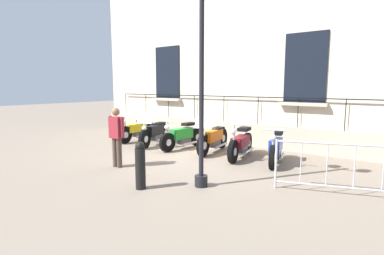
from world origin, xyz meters
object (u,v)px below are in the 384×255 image
at_px(motorcycle_black, 155,133).
at_px(motorcycle_green, 183,136).
at_px(motorcycle_yellow, 137,130).
at_px(crowd_barrier, 341,167).
at_px(pedestrian_standing, 117,134).
at_px(motorcycle_blue, 276,149).
at_px(lamppost, 202,55).
at_px(bollard, 140,165).
at_px(motorcycle_orange, 213,138).
at_px(motorcycle_maroon, 241,144).

bearing_deg(motorcycle_black, motorcycle_green, 93.96).
bearing_deg(motorcycle_yellow, crowd_barrier, 77.59).
distance_m(motorcycle_yellow, pedestrian_standing, 3.92).
relative_size(motorcycle_blue, lamppost, 0.44).
bearing_deg(bollard, motorcycle_black, -139.73).
relative_size(bollard, pedestrian_standing, 0.64).
xyz_separation_m(motorcycle_green, motorcycle_orange, (-0.16, 1.15, 0.03)).
height_order(motorcycle_maroon, pedestrian_standing, pedestrian_standing).
bearing_deg(lamppost, motorcycle_maroon, -169.07).
bearing_deg(motorcycle_blue, bollard, -22.06).
relative_size(motorcycle_orange, lamppost, 0.51).
relative_size(crowd_barrier, bollard, 2.35).
xyz_separation_m(motorcycle_green, lamppost, (2.83, 2.79, 2.36)).
bearing_deg(motorcycle_green, bollard, 26.49).
bearing_deg(lamppost, bollard, -46.13).
bearing_deg(motorcycle_black, motorcycle_yellow, -99.94).
bearing_deg(motorcycle_maroon, motorcycle_blue, 87.06).
height_order(motorcycle_maroon, lamppost, lamppost).
height_order(motorcycle_orange, crowd_barrier, motorcycle_orange).
distance_m(motorcycle_blue, lamppost, 3.70).
bearing_deg(motorcycle_blue, crowd_barrier, 51.43).
distance_m(motorcycle_black, motorcycle_maroon, 3.46).
bearing_deg(motorcycle_orange, lamppost, 28.65).
relative_size(motorcycle_green, lamppost, 0.49).
bearing_deg(motorcycle_orange, bollard, 10.29).
xyz_separation_m(motorcycle_yellow, motorcycle_green, (0.12, 2.38, 0.02)).
distance_m(motorcycle_black, motorcycle_green, 1.23).
height_order(crowd_barrier, bollard, crowd_barrier).
bearing_deg(motorcycle_maroon, motorcycle_orange, -97.27).
relative_size(motorcycle_maroon, bollard, 2.06).
relative_size(motorcycle_yellow, motorcycle_green, 0.99).
bearing_deg(lamppost, motorcycle_yellow, -119.71).
xyz_separation_m(motorcycle_black, motorcycle_blue, (-0.05, 4.58, -0.02)).
bearing_deg(crowd_barrier, bollard, -57.78).
height_order(motorcycle_green, crowd_barrier, crowd_barrier).
xyz_separation_m(motorcycle_orange, crowd_barrier, (1.73, 4.13, 0.11)).
distance_m(motorcycle_green, motorcycle_blue, 3.35).
bearing_deg(motorcycle_maroon, motorcycle_black, -88.17).
relative_size(motorcycle_blue, bollard, 1.85).
relative_size(motorcycle_black, motorcycle_orange, 0.98).
distance_m(motorcycle_green, lamppost, 4.62).
height_order(motorcycle_maroon, motorcycle_blue, motorcycle_maroon).
relative_size(motorcycle_black, lamppost, 0.50).
xyz_separation_m(motorcycle_maroon, crowd_barrier, (1.59, 3.04, 0.14)).
height_order(lamppost, bollard, lamppost).
relative_size(motorcycle_orange, pedestrian_standing, 1.37).
relative_size(motorcycle_black, motorcycle_blue, 1.15).
bearing_deg(motorcycle_green, pedestrian_standing, 1.77).
distance_m(motorcycle_orange, lamppost, 4.13).
distance_m(motorcycle_maroon, motorcycle_blue, 1.12).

